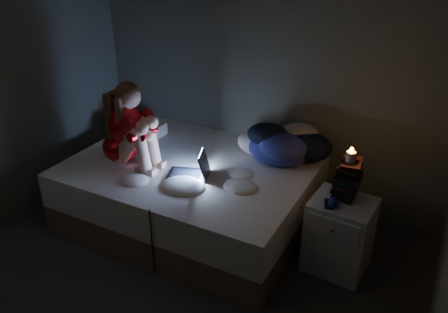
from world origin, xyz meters
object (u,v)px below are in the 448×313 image
Objects in this scene: woman at (119,123)px; phone at (330,205)px; nightstand at (339,235)px; candle at (351,157)px; laptop at (187,163)px; bed at (192,191)px.

phone is at bearing 1.44° from woman.
candle is (-0.01, 0.08, 0.66)m from nightstand.
woman is 9.82× the size of candle.
candle reaches higher than laptop.
bed is 26.68× the size of candle.
candle reaches higher than nightstand.
laptop reaches higher than nightstand.
bed is at bearing 94.73° from laptop.
candle is at bearing 49.55° from phone.
bed is at bearing -177.93° from nightstand.
laptop reaches higher than bed.
laptop is at bearing 163.90° from phone.
phone reaches higher than bed.
woman is at bearing -169.63° from nightstand.
candle is at bearing 6.50° from woman.
woman is at bearing -171.20° from candle.
phone is (-0.08, -0.10, 0.32)m from nightstand.
woman reaches higher than phone.
woman reaches higher than laptop.
laptop is at bearing -64.88° from bed.
nightstand is at bearing 31.73° from phone.
nightstand reaches higher than bed.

